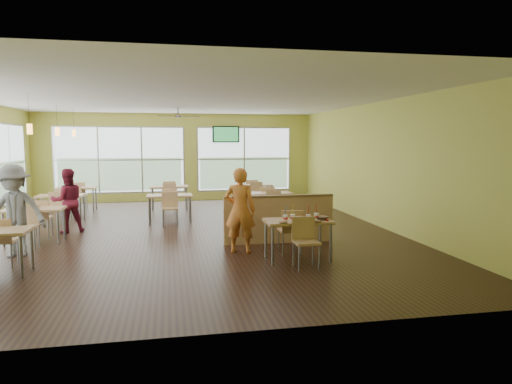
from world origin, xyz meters
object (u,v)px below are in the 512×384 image
main_table (298,226)px  man_plaid (240,210)px  food_basket (321,218)px  half_wall_divider (279,219)px

main_table → man_plaid: man_plaid is taller
man_plaid → food_basket: 1.62m
half_wall_divider → man_plaid: man_plaid is taller
half_wall_divider → food_basket: bearing=-73.5°
half_wall_divider → main_table: bearing=-90.0°
half_wall_divider → food_basket: 1.58m
main_table → food_basket: main_table is taller
main_table → half_wall_divider: 1.45m
main_table → half_wall_divider: bearing=90.0°
half_wall_divider → food_basket: size_ratio=9.16×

